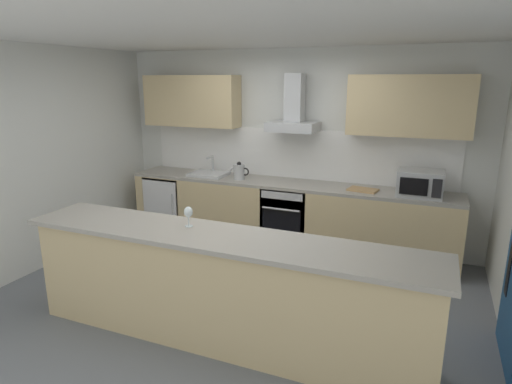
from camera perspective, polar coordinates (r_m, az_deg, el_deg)
ground at (r=4.66m, az=-2.69°, el=-13.80°), size 5.94×4.71×0.02m
ceiling at (r=4.12m, az=-3.15°, el=20.20°), size 5.94×4.71×0.02m
wall_back at (r=5.96m, az=5.07°, el=5.81°), size 5.94×0.12×2.60m
wall_left at (r=5.74m, az=-26.40°, el=4.01°), size 0.12×4.71×2.60m
backsplash_tile at (r=5.90m, az=4.84°, el=5.04°), size 4.20×0.02×0.66m
counter_back at (r=5.80m, az=3.73°, el=-3.05°), size 4.35×0.60×0.90m
counter_island at (r=3.76m, az=-4.65°, el=-12.61°), size 3.57×0.64×0.97m
upper_cabinets at (r=5.67m, az=4.49°, el=11.58°), size 4.29×0.32×0.70m
oven at (r=5.75m, az=4.29°, el=-3.11°), size 0.60×0.62×0.80m
refrigerator at (r=6.54m, az=-11.11°, el=-1.48°), size 0.58×0.60×0.85m
microwave at (r=5.31m, az=20.78°, el=1.06°), size 0.50×0.38×0.30m
sink at (r=6.10m, az=-6.22°, el=2.44°), size 0.50×0.40×0.26m
kettle at (r=5.83m, az=-2.23°, el=2.71°), size 0.29×0.15×0.24m
range_hood at (r=5.62m, az=4.97°, el=10.28°), size 0.62×0.45×0.72m
wine_glass at (r=3.77m, az=-8.89°, el=-2.72°), size 0.08×0.08×0.18m
chopping_board at (r=5.40m, az=13.87°, el=0.29°), size 0.37×0.27×0.02m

